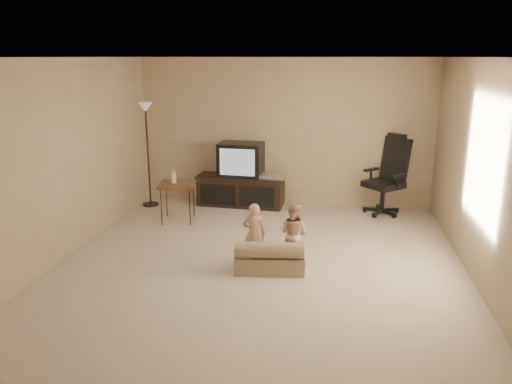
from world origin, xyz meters
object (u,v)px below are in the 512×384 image
(toddler_left, at_px, (254,234))
(side_table, at_px, (177,185))
(floor_lamp, at_px, (147,131))
(child_sofa, at_px, (270,258))
(office_chair, at_px, (387,185))
(tv_stand, at_px, (241,180))
(toddler_right, at_px, (293,233))

(toddler_left, bearing_deg, side_table, -50.50)
(floor_lamp, xyz_separation_m, child_sofa, (2.42, -2.41, -1.13))
(floor_lamp, relative_size, child_sofa, 2.03)
(side_table, xyz_separation_m, toddler_left, (1.46, -1.46, -0.19))
(office_chair, relative_size, child_sofa, 1.50)
(tv_stand, distance_m, floor_lamp, 1.79)
(tv_stand, bearing_deg, floor_lamp, -166.81)
(child_sofa, xyz_separation_m, toddler_left, (-0.22, 0.21, 0.23))
(tv_stand, bearing_deg, office_chair, 1.10)
(tv_stand, height_order, floor_lamp, floor_lamp)
(side_table, height_order, floor_lamp, floor_lamp)
(floor_lamp, bearing_deg, office_chair, 2.77)
(side_table, relative_size, floor_lamp, 0.46)
(child_sofa, height_order, toddler_left, toddler_left)
(tv_stand, distance_m, toddler_right, 2.65)
(tv_stand, xyz_separation_m, office_chair, (2.44, -0.08, 0.02))
(side_table, distance_m, toddler_right, 2.39)
(toddler_left, height_order, toddler_right, toddler_right)
(office_chair, relative_size, toddler_left, 1.68)
(office_chair, bearing_deg, tv_stand, -135.08)
(floor_lamp, relative_size, toddler_right, 2.24)
(office_chair, xyz_separation_m, toddler_left, (-1.80, -2.39, -0.08))
(tv_stand, relative_size, office_chair, 1.18)
(tv_stand, relative_size, side_table, 1.89)
(toddler_right, bearing_deg, office_chair, -94.84)
(child_sofa, distance_m, toddler_right, 0.44)
(tv_stand, height_order, toddler_right, tv_stand)
(toddler_left, bearing_deg, child_sofa, 131.46)
(side_table, bearing_deg, toddler_right, -35.66)
(toddler_left, xyz_separation_m, toddler_right, (0.48, 0.07, 0.01))
(child_sofa, bearing_deg, toddler_left, 130.65)
(child_sofa, bearing_deg, toddler_right, 40.73)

